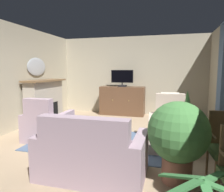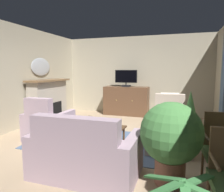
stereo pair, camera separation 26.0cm
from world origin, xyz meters
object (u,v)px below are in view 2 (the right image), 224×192
at_px(television, 126,78).
at_px(side_chair_beside_plant, 221,148).
at_px(cat, 91,118).
at_px(armchair_facing_sofa, 48,125).
at_px(wall_mirror_oval, 41,67).
at_px(armchair_beside_cabinet, 169,132).
at_px(tv_remote, 91,125).
at_px(tv_cabinet, 126,101).
at_px(coffee_table, 102,129).
at_px(fireplace, 49,102).
at_px(potted_plant_on_hearth_side, 190,107).
at_px(sofa_floral, 85,155).
at_px(potted_plant_tall_palm_by_window, 171,136).

relative_size(television, side_chair_beside_plant, 0.78).
bearing_deg(cat, armchair_facing_sofa, -97.89).
distance_m(wall_mirror_oval, television, 2.74).
bearing_deg(armchair_beside_cabinet, tv_remote, -167.92).
relative_size(tv_cabinet, cat, 2.80).
bearing_deg(coffee_table, tv_cabinet, 95.74).
distance_m(armchair_facing_sofa, armchair_beside_cabinet, 2.64).
distance_m(coffee_table, side_chair_beside_plant, 2.14).
xyz_separation_m(fireplace, television, (1.96, 1.58, 0.68)).
relative_size(coffee_table, side_chair_beside_plant, 0.94).
xyz_separation_m(armchair_beside_cabinet, side_chair_beside_plant, (0.73, -1.12, 0.18)).
xyz_separation_m(television, cat, (-0.79, -1.13, -1.20)).
bearing_deg(coffee_table, television, 95.84).
distance_m(wall_mirror_oval, cat, 2.15).
xyz_separation_m(fireplace, potted_plant_on_hearth_side, (4.00, 0.57, -0.05)).
bearing_deg(side_chair_beside_plant, armchair_beside_cabinet, 123.14).
xyz_separation_m(sofa_floral, potted_plant_tall_palm_by_window, (1.18, 0.18, 0.35)).
bearing_deg(wall_mirror_oval, potted_plant_tall_palm_by_window, -32.55).
xyz_separation_m(television, coffee_table, (0.32, -3.13, -0.91)).
distance_m(coffee_table, tv_remote, 0.26).
bearing_deg(side_chair_beside_plant, cat, 138.44).
distance_m(armchair_facing_sofa, potted_plant_on_hearth_side, 3.65).
height_order(armchair_beside_cabinet, side_chair_beside_plant, armchair_beside_cabinet).
relative_size(television, potted_plant_on_hearth_side, 0.75).
xyz_separation_m(tv_remote, side_chair_beside_plant, (2.25, -0.79, 0.07)).
bearing_deg(side_chair_beside_plant, armchair_facing_sofa, 164.50).
bearing_deg(television, armchair_beside_cabinet, -60.14).
relative_size(wall_mirror_oval, sofa_floral, 0.57).
height_order(wall_mirror_oval, potted_plant_tall_palm_by_window, wall_mirror_oval).
relative_size(sofa_floral, side_chair_beside_plant, 1.57).
xyz_separation_m(armchair_facing_sofa, cat, (0.25, 1.83, -0.22)).
bearing_deg(tv_cabinet, side_chair_beside_plant, -59.52).
height_order(television, potted_plant_on_hearth_side, television).
bearing_deg(television, side_chair_beside_plant, -59.18).
bearing_deg(coffee_table, sofa_floral, -80.76).
bearing_deg(potted_plant_tall_palm_by_window, side_chair_beside_plant, 15.32).
relative_size(side_chair_beside_plant, potted_plant_tall_palm_by_window, 0.86).
bearing_deg(potted_plant_on_hearth_side, fireplace, -171.87).
distance_m(sofa_floral, cat, 3.38).
distance_m(side_chair_beside_plant, potted_plant_tall_palm_by_window, 0.68).
xyz_separation_m(wall_mirror_oval, sofa_floral, (2.71, -2.66, -1.32)).
xyz_separation_m(fireplace, potted_plant_tall_palm_by_window, (3.64, -2.48, 0.06)).
relative_size(armchair_beside_cabinet, cat, 1.99).
relative_size(tv_remote, potted_plant_tall_palm_by_window, 0.15).
distance_m(tv_remote, potted_plant_on_hearth_side, 2.87).
height_order(tv_cabinet, tv_remote, tv_cabinet).
xyz_separation_m(coffee_table, tv_remote, (-0.25, 0.03, 0.07)).
distance_m(fireplace, coffee_table, 2.76).
distance_m(fireplace, armchair_beside_cabinet, 3.76).
distance_m(coffee_table, cat, 2.30).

